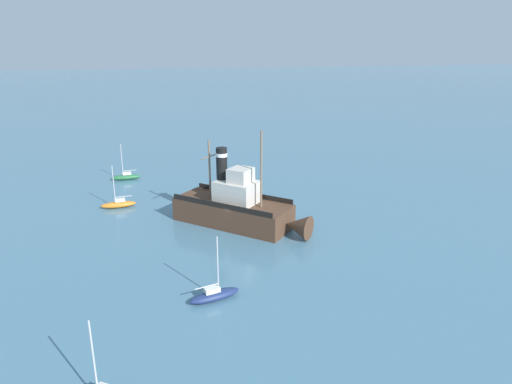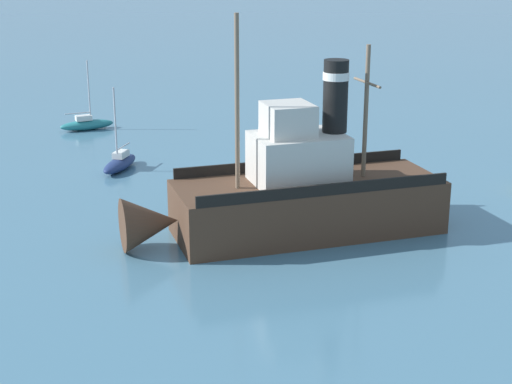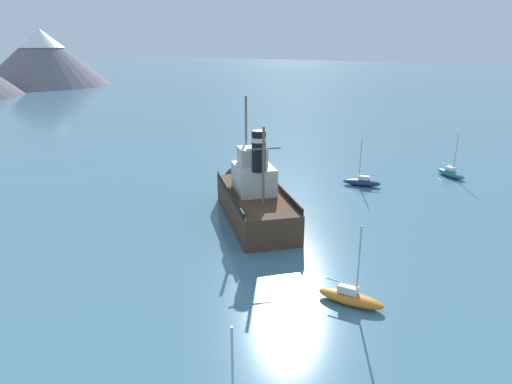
% 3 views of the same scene
% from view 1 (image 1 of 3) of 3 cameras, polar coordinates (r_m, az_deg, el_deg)
% --- Properties ---
extents(ground_plane, '(600.00, 600.00, 0.00)m').
position_cam_1_polar(ground_plane, '(45.64, -2.65, -4.57)').
color(ground_plane, '#477289').
extents(old_tugboat, '(12.24, 12.88, 9.90)m').
position_cam_1_polar(old_tugboat, '(45.87, -2.30, -1.99)').
color(old_tugboat, '#4C3323').
rests_on(old_tugboat, ground).
extents(sailboat_navy, '(2.06, 3.96, 4.90)m').
position_cam_1_polar(sailboat_navy, '(33.64, -5.21, -12.66)').
color(sailboat_navy, navy).
rests_on(sailboat_navy, ground).
extents(sailboat_green, '(1.26, 3.84, 4.90)m').
position_cam_1_polar(sailboat_green, '(63.98, -15.96, 1.86)').
color(sailboat_green, '#286B3D').
rests_on(sailboat_green, ground).
extents(sailboat_orange, '(1.41, 3.88, 4.90)m').
position_cam_1_polar(sailboat_orange, '(53.37, -16.80, -1.44)').
color(sailboat_orange, orange).
rests_on(sailboat_orange, ground).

